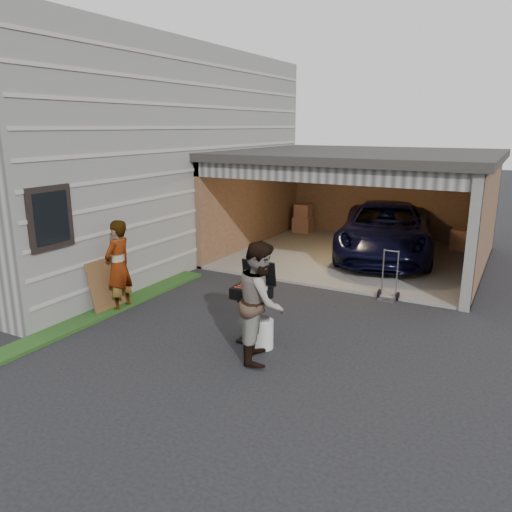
# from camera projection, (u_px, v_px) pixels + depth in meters

# --- Properties ---
(ground) EXTENTS (80.00, 80.00, 0.00)m
(ground) POSITION_uv_depth(u_px,v_px,m) (198.00, 336.00, 8.64)
(ground) COLOR black
(ground) RESTS_ON ground
(house) EXTENTS (7.00, 11.00, 5.50)m
(house) POSITION_uv_depth(u_px,v_px,m) (102.00, 155.00, 14.12)
(house) COLOR #474744
(house) RESTS_ON ground
(groundcover_strip) EXTENTS (0.50, 8.00, 0.06)m
(groundcover_strip) POSITION_uv_depth(u_px,v_px,m) (61.00, 330.00, 8.83)
(groundcover_strip) COLOR #193814
(groundcover_strip) RESTS_ON ground
(garage) EXTENTS (6.80, 6.30, 2.90)m
(garage) POSITION_uv_depth(u_px,v_px,m) (363.00, 189.00, 13.59)
(garage) COLOR #605E59
(garage) RESTS_ON ground
(minivan) EXTENTS (3.42, 5.56, 1.44)m
(minivan) POSITION_uv_depth(u_px,v_px,m) (385.00, 232.00, 13.67)
(minivan) COLOR black
(minivan) RESTS_ON ground
(woman) EXTENTS (0.48, 0.69, 1.80)m
(woman) POSITION_uv_depth(u_px,v_px,m) (118.00, 266.00, 9.68)
(woman) COLOR silver
(woman) RESTS_ON ground
(man) EXTENTS (1.01, 1.12, 1.88)m
(man) POSITION_uv_depth(u_px,v_px,m) (261.00, 301.00, 7.62)
(man) COLOR #44221A
(man) RESTS_ON ground
(bbq_grill) EXTENTS (0.61, 0.54, 1.36)m
(bbq_grill) POSITION_uv_depth(u_px,v_px,m) (252.00, 295.00, 8.29)
(bbq_grill) COLOR black
(bbq_grill) RESTS_ON ground
(propane_tank) EXTENTS (0.43, 0.43, 0.48)m
(propane_tank) POSITION_uv_depth(u_px,v_px,m) (264.00, 334.00, 8.15)
(propane_tank) COLOR white
(propane_tank) RESTS_ON ground
(plywood_panel) EXTENTS (0.26, 0.92, 1.02)m
(plywood_panel) POSITION_uv_depth(u_px,v_px,m) (109.00, 284.00, 9.84)
(plywood_panel) COLOR #543C1C
(plywood_panel) RESTS_ON ground
(hand_truck) EXTENTS (0.44, 0.32, 1.07)m
(hand_truck) POSITION_uv_depth(u_px,v_px,m) (388.00, 290.00, 10.43)
(hand_truck) COLOR gray
(hand_truck) RESTS_ON ground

